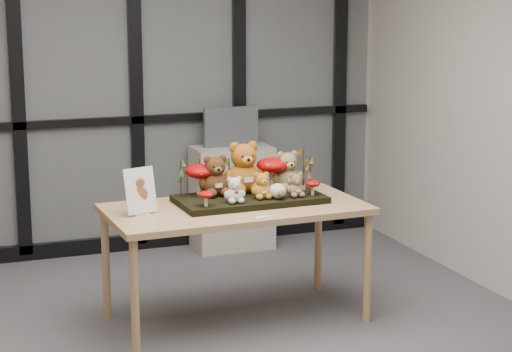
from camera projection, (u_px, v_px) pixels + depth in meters
name	position (u px, v px, depth m)	size (l,w,h in m)	color
room_shell	(159.00, 67.00, 4.70)	(5.00, 5.00, 5.00)	#ADABA3
glass_partition	(77.00, 75.00, 7.02)	(4.90, 0.06, 2.78)	#2D383F
display_table	(236.00, 216.00, 5.74)	(1.62, 0.85, 0.75)	tan
diorama_tray	(250.00, 199.00, 5.82)	(0.92, 0.46, 0.04)	black
bear_pooh_yellow	(244.00, 164.00, 5.89)	(0.28, 0.25, 0.36)	#A85E16
bear_brown_medium	(215.00, 173.00, 5.81)	(0.22, 0.20, 0.28)	#492A11
bear_tan_back	(287.00, 168.00, 5.98)	(0.21, 0.19, 0.28)	olive
bear_small_yellow	(262.00, 184.00, 5.74)	(0.14, 0.13, 0.18)	orange
bear_white_bow	(234.00, 188.00, 5.63)	(0.14, 0.12, 0.18)	white
bear_beige_small	(296.00, 184.00, 5.79)	(0.13, 0.11, 0.16)	#89674C
plush_cream_hedgehog	(278.00, 190.00, 5.74)	(0.08, 0.07, 0.11)	white
mushroom_back_left	(200.00, 178.00, 5.84)	(0.19, 0.19, 0.22)	#980504
mushroom_back_right	(273.00, 172.00, 5.97)	(0.21, 0.21, 0.24)	#980504
mushroom_front_left	(206.00, 198.00, 5.54)	(0.09, 0.09, 0.10)	#980504
mushroom_front_right	(313.00, 187.00, 5.84)	(0.09, 0.09, 0.10)	#980504
sprig_green_far_left	(181.00, 179.00, 5.75)	(0.05, 0.05, 0.24)	#18330B
sprig_green_mid_left	(199.00, 177.00, 5.85)	(0.05, 0.05, 0.23)	#18330B
sprig_dry_far_right	(303.00, 167.00, 6.04)	(0.05, 0.05, 0.27)	brown
sprig_dry_mid_right	(310.00, 174.00, 5.93)	(0.05, 0.05, 0.22)	brown
sprig_green_centre	(229.00, 175.00, 5.93)	(0.05, 0.05, 0.22)	#18330B
sign_holder	(140.00, 193.00, 5.49)	(0.21, 0.12, 0.28)	silver
label_card	(263.00, 217.00, 5.46)	(0.09, 0.03, 0.00)	white
cabinet	(232.00, 197.00, 7.42)	(0.62, 0.36, 0.83)	#ADA59A
monitor	(231.00, 127.00, 7.32)	(0.44, 0.05, 0.31)	#505358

